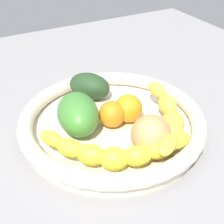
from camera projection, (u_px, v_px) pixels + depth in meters
The scene contains 9 objects.
kitchen_counter at pixel (112, 137), 62.22cm from camera, with size 120.00×120.00×3.00cm, color gray.
fruit_bowl at pixel (112, 122), 60.14cm from camera, with size 34.77×34.77×4.31cm.
banana_draped_left at pixel (114, 151), 50.58cm from camera, with size 14.63×22.44×4.32cm.
banana_draped_right at pixel (169, 118), 57.35cm from camera, with size 19.85×12.91×5.16cm.
orange_front at pixel (130, 110), 60.03cm from camera, with size 5.41×5.41×5.41cm, color orange.
orange_mid_left at pixel (110, 113), 59.43cm from camera, with size 5.03×5.03×5.03cm, color orange.
mango_green at pixel (78, 114), 57.69cm from camera, with size 11.04×7.42×6.78cm, color #428633.
avocado_dark at pixel (90, 86), 67.27cm from camera, with size 8.98×5.86×5.54cm, color #264223.
peach_blush at pixel (151, 135), 52.60cm from camera, with size 6.81×6.81×6.81cm, color #E99659.
Camera 1 is at (42.88, -23.08, 40.54)cm, focal length 51.29 mm.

